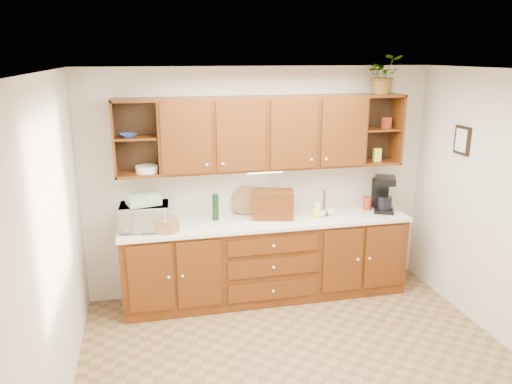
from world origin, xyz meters
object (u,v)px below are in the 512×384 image
microwave (145,217)px  coffee_maker (383,194)px  bread_box (273,204)px  potted_plant (384,75)px

microwave → coffee_maker: coffee_maker is taller
bread_box → coffee_maker: 1.33m
bread_box → potted_plant: potted_plant is taller
coffee_maker → potted_plant: size_ratio=0.97×
microwave → potted_plant: potted_plant is taller
potted_plant → microwave: bearing=-177.7°
coffee_maker → microwave: bearing=-155.4°
bread_box → potted_plant: size_ratio=1.05×
microwave → bread_box: (1.42, 0.09, 0.02)m
microwave → coffee_maker: (2.74, 0.05, 0.06)m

